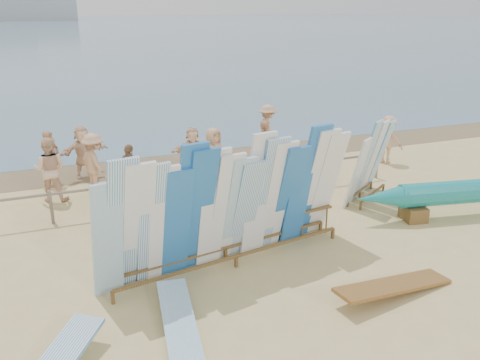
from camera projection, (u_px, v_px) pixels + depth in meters
name	position (u px, v px, depth m)	size (l,w,h in m)	color
ground	(238.00, 246.00, 11.95)	(160.00, 160.00, 0.00)	#CDB876
ocean	(50.00, 27.00, 124.51)	(320.00, 240.00, 0.02)	slate
wet_sand_strip	(166.00, 162.00, 18.28)	(40.00, 2.60, 0.01)	brown
distant_ship	(3.00, 4.00, 164.36)	(45.00, 8.00, 14.00)	#999EA3
fence	(200.00, 182.00, 14.38)	(12.08, 0.08, 0.90)	#7C6F5E
main_surfboard_rack	(231.00, 207.00, 10.77)	(5.91, 1.81, 2.94)	brown
side_surfboard_rack	(369.00, 163.00, 14.50)	(2.12, 1.68, 2.42)	brown
vendor_table	(309.00, 218.00, 12.57)	(0.94, 0.71, 1.17)	brown
flat_board_c	(393.00, 294.00, 9.99)	(0.56, 2.70, 0.07)	brown
flat_board_a	(180.00, 331.00, 8.86)	(0.56, 2.70, 0.07)	#86B9D7
beach_chair_left	(231.00, 185.00, 15.31)	(0.71, 0.72, 0.80)	red
beach_chair_right	(188.00, 181.00, 15.59)	(0.73, 0.74, 0.82)	red
stroller	(283.00, 163.00, 16.64)	(0.87, 1.00, 1.15)	red
beachgoer_6	(213.00, 155.00, 15.94)	(0.87, 0.42, 1.78)	tan
beachgoer_7	(266.00, 145.00, 17.28)	(0.62, 0.34, 1.69)	#8C6042
beachgoer_3	(94.00, 164.00, 15.06)	(1.18, 0.49, 1.83)	tan
beachgoer_2	(50.00, 169.00, 14.45)	(0.91, 0.44, 1.88)	beige
beachgoer_11	(83.00, 152.00, 16.46)	(1.58, 0.51, 1.71)	beige
beachgoer_extra_0	(388.00, 140.00, 17.97)	(1.10, 0.45, 1.70)	tan
beachgoer_9	(268.00, 129.00, 19.13)	(1.20, 0.49, 1.85)	tan
beachgoer_1	(52.00, 159.00, 15.66)	(0.64, 0.35, 1.75)	#8C6042
beachgoer_5	(193.00, 151.00, 16.80)	(1.48, 0.48, 1.59)	beige
beachgoer_4	(130.00, 170.00, 14.85)	(0.92, 0.40, 1.57)	#8C6042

